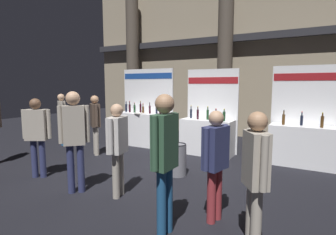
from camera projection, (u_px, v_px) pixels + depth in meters
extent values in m
plane|color=black|center=(162.00, 170.00, 6.18)|extent=(24.84, 24.84, 0.00)
cube|color=gray|center=(230.00, 49.00, 10.04)|extent=(12.42, 0.25, 6.52)
cube|color=#2D2D33|center=(228.00, 39.00, 9.74)|extent=(12.42, 0.20, 0.24)
cylinder|color=#51473D|center=(133.00, 64.00, 11.58)|extent=(0.53, 0.53, 5.68)
cylinder|color=#51473D|center=(225.00, 59.00, 9.55)|extent=(0.53, 0.53, 5.68)
cube|color=white|center=(142.00, 129.00, 8.61)|extent=(1.79, 0.60, 1.04)
cube|color=white|center=(148.00, 107.00, 8.81)|extent=(1.88, 0.04, 2.44)
cube|color=navy|center=(147.00, 76.00, 8.67)|extent=(1.83, 0.01, 0.18)
cylinder|color=black|center=(126.00, 108.00, 8.94)|extent=(0.07, 0.07, 0.26)
cylinder|color=black|center=(126.00, 103.00, 8.92)|extent=(0.03, 0.03, 0.07)
cylinder|color=black|center=(126.00, 102.00, 8.91)|extent=(0.03, 0.03, 0.02)
cylinder|color=black|center=(130.00, 108.00, 8.80)|extent=(0.07, 0.07, 0.25)
cylinder|color=black|center=(130.00, 103.00, 8.78)|extent=(0.03, 0.03, 0.09)
cylinder|color=red|center=(130.00, 101.00, 8.77)|extent=(0.03, 0.03, 0.02)
cylinder|color=#19381E|center=(135.00, 109.00, 8.72)|extent=(0.07, 0.07, 0.23)
cylinder|color=#19381E|center=(134.00, 104.00, 8.70)|extent=(0.03, 0.03, 0.07)
cylinder|color=red|center=(134.00, 103.00, 8.69)|extent=(0.03, 0.03, 0.02)
cylinder|color=black|center=(141.00, 108.00, 8.64)|extent=(0.06, 0.06, 0.28)
cylinder|color=black|center=(140.00, 103.00, 8.62)|extent=(0.03, 0.03, 0.08)
cylinder|color=gold|center=(140.00, 101.00, 8.61)|extent=(0.03, 0.03, 0.02)
cylinder|color=#472D14|center=(143.00, 110.00, 8.41)|extent=(0.07, 0.07, 0.22)
cylinder|color=#472D14|center=(143.00, 105.00, 8.39)|extent=(0.03, 0.03, 0.08)
cylinder|color=red|center=(143.00, 104.00, 8.39)|extent=(0.03, 0.03, 0.02)
cylinder|color=black|center=(150.00, 110.00, 8.41)|extent=(0.06, 0.06, 0.24)
cylinder|color=black|center=(150.00, 104.00, 8.39)|extent=(0.03, 0.03, 0.08)
cylinder|color=black|center=(150.00, 103.00, 8.38)|extent=(0.03, 0.03, 0.02)
cylinder|color=black|center=(157.00, 109.00, 8.34)|extent=(0.06, 0.06, 0.28)
cylinder|color=black|center=(157.00, 104.00, 8.32)|extent=(0.03, 0.03, 0.08)
cylinder|color=black|center=(157.00, 102.00, 8.32)|extent=(0.03, 0.03, 0.02)
cylinder|color=black|center=(160.00, 110.00, 8.13)|extent=(0.06, 0.06, 0.25)
cylinder|color=black|center=(160.00, 105.00, 8.12)|extent=(0.03, 0.03, 0.07)
cylinder|color=black|center=(160.00, 104.00, 8.11)|extent=(0.03, 0.03, 0.02)
cube|color=silver|center=(140.00, 113.00, 8.35)|extent=(0.27, 0.36, 0.02)
cube|color=white|center=(207.00, 137.00, 7.47)|extent=(1.44, 0.60, 0.98)
cube|color=white|center=(212.00, 111.00, 7.68)|extent=(1.51, 0.04, 2.38)
cube|color=maroon|center=(212.00, 80.00, 7.55)|extent=(1.47, 0.01, 0.18)
cylinder|color=black|center=(191.00, 114.00, 7.68)|extent=(0.06, 0.06, 0.26)
cylinder|color=black|center=(191.00, 108.00, 7.66)|extent=(0.03, 0.03, 0.09)
cylinder|color=gold|center=(191.00, 106.00, 7.66)|extent=(0.03, 0.03, 0.02)
cylinder|color=black|center=(198.00, 114.00, 7.45)|extent=(0.06, 0.06, 0.27)
cylinder|color=black|center=(198.00, 108.00, 7.43)|extent=(0.03, 0.03, 0.07)
cylinder|color=gold|center=(198.00, 107.00, 7.42)|extent=(0.03, 0.03, 0.02)
cylinder|color=#19381E|center=(208.00, 115.00, 7.40)|extent=(0.07, 0.07, 0.27)
cylinder|color=#19381E|center=(208.00, 108.00, 7.38)|extent=(0.03, 0.03, 0.08)
cylinder|color=gold|center=(208.00, 107.00, 7.37)|extent=(0.03, 0.03, 0.02)
cylinder|color=black|center=(216.00, 116.00, 7.26)|extent=(0.07, 0.07, 0.23)
cylinder|color=black|center=(216.00, 110.00, 7.24)|extent=(0.03, 0.03, 0.06)
cylinder|color=red|center=(216.00, 109.00, 7.24)|extent=(0.03, 0.03, 0.02)
cylinder|color=#19381E|center=(224.00, 116.00, 7.09)|extent=(0.07, 0.07, 0.25)
cylinder|color=#19381E|center=(224.00, 111.00, 7.07)|extent=(0.03, 0.03, 0.06)
cylinder|color=gold|center=(224.00, 109.00, 7.07)|extent=(0.03, 0.03, 0.02)
cube|color=white|center=(310.00, 147.00, 6.34)|extent=(1.81, 0.60, 0.97)
cube|color=white|center=(312.00, 115.00, 6.54)|extent=(1.90, 0.04, 2.41)
cube|color=maroon|center=(315.00, 77.00, 6.41)|extent=(1.84, 0.01, 0.18)
cylinder|color=#472D14|center=(283.00, 120.00, 6.53)|extent=(0.07, 0.07, 0.25)
cylinder|color=#472D14|center=(284.00, 113.00, 6.51)|extent=(0.03, 0.03, 0.09)
cylinder|color=black|center=(284.00, 111.00, 6.50)|extent=(0.03, 0.03, 0.02)
cylinder|color=black|center=(302.00, 120.00, 6.41)|extent=(0.06, 0.06, 0.24)
cylinder|color=black|center=(302.00, 114.00, 6.39)|extent=(0.03, 0.03, 0.08)
cylinder|color=red|center=(302.00, 112.00, 6.38)|extent=(0.03, 0.03, 0.02)
cylinder|color=#472D14|center=(322.00, 122.00, 6.07)|extent=(0.07, 0.07, 0.26)
cylinder|color=#472D14|center=(323.00, 115.00, 6.05)|extent=(0.03, 0.03, 0.07)
cylinder|color=gold|center=(323.00, 113.00, 6.05)|extent=(0.03, 0.03, 0.02)
cylinder|color=slate|center=(178.00, 160.00, 5.76)|extent=(0.37, 0.37, 0.67)
torus|color=black|center=(178.00, 144.00, 5.71)|extent=(0.37, 0.37, 0.02)
cylinder|color=#ADA393|center=(96.00, 141.00, 7.38)|extent=(0.12, 0.12, 0.79)
cylinder|color=#ADA393|center=(95.00, 140.00, 7.54)|extent=(0.12, 0.12, 0.79)
cube|color=#47382D|center=(95.00, 115.00, 7.37)|extent=(0.47, 0.43, 0.63)
sphere|color=tan|center=(95.00, 99.00, 7.32)|extent=(0.22, 0.22, 0.22)
cylinder|color=#47382D|center=(96.00, 115.00, 7.13)|extent=(0.08, 0.08, 0.60)
cylinder|color=#47382D|center=(94.00, 114.00, 7.61)|extent=(0.08, 0.08, 0.60)
cylinder|color=navy|center=(43.00, 159.00, 5.63)|extent=(0.12, 0.12, 0.80)
cylinder|color=navy|center=(34.00, 159.00, 5.63)|extent=(0.12, 0.12, 0.80)
cube|color=#ADA393|center=(36.00, 125.00, 5.54)|extent=(0.49, 0.41, 0.64)
sphere|color=brown|center=(35.00, 104.00, 5.49)|extent=(0.22, 0.22, 0.22)
cylinder|color=#ADA393|center=(49.00, 124.00, 5.53)|extent=(0.08, 0.08, 0.60)
cylinder|color=#ADA393|center=(24.00, 124.00, 5.54)|extent=(0.08, 0.08, 0.60)
cylinder|color=#ADA393|center=(116.00, 176.00, 4.59)|extent=(0.12, 0.12, 0.78)
cylinder|color=#ADA393|center=(120.00, 173.00, 4.75)|extent=(0.12, 0.12, 0.78)
cube|color=silver|center=(117.00, 135.00, 4.58)|extent=(0.31, 0.42, 0.62)
sphere|color=tan|center=(117.00, 110.00, 4.53)|extent=(0.22, 0.22, 0.22)
cylinder|color=silver|center=(111.00, 137.00, 4.36)|extent=(0.08, 0.08, 0.59)
cylinder|color=silver|center=(123.00, 132.00, 4.80)|extent=(0.08, 0.08, 0.59)
cylinder|color=#ADA393|center=(256.00, 223.00, 3.02)|extent=(0.12, 0.12, 0.80)
cylinder|color=#ADA393|center=(251.00, 217.00, 3.16)|extent=(0.12, 0.12, 0.80)
cube|color=#ADA393|center=(256.00, 159.00, 3.00)|extent=(0.36, 0.40, 0.63)
sphere|color=tan|center=(258.00, 121.00, 2.95)|extent=(0.22, 0.22, 0.22)
cylinder|color=#ADA393|center=(264.00, 164.00, 2.78)|extent=(0.08, 0.08, 0.60)
cylinder|color=#ADA393|center=(249.00, 153.00, 3.22)|extent=(0.08, 0.08, 0.60)
cylinder|color=navy|center=(161.00, 204.00, 3.40)|extent=(0.12, 0.12, 0.88)
cylinder|color=navy|center=(168.00, 199.00, 3.54)|extent=(0.12, 0.12, 0.88)
cube|color=#33563D|center=(165.00, 142.00, 3.37)|extent=(0.21, 0.37, 0.70)
sphere|color=tan|center=(165.00, 104.00, 3.31)|extent=(0.24, 0.24, 0.24)
cylinder|color=#33563D|center=(155.00, 144.00, 3.18)|extent=(0.08, 0.08, 0.67)
cylinder|color=#33563D|center=(174.00, 137.00, 3.57)|extent=(0.08, 0.08, 0.67)
cylinder|color=maroon|center=(218.00, 193.00, 3.88)|extent=(0.12, 0.12, 0.77)
cylinder|color=maroon|center=(211.00, 197.00, 3.76)|extent=(0.12, 0.12, 0.77)
cube|color=navy|center=(216.00, 148.00, 3.74)|extent=(0.30, 0.42, 0.61)
sphere|color=tan|center=(216.00, 118.00, 3.69)|extent=(0.21, 0.21, 0.21)
cylinder|color=navy|center=(224.00, 144.00, 3.91)|extent=(0.08, 0.08, 0.58)
cylinder|color=navy|center=(206.00, 150.00, 3.56)|extent=(0.08, 0.08, 0.58)
cylinder|color=navy|center=(81.00, 168.00, 4.86)|extent=(0.12, 0.12, 0.88)
cylinder|color=navy|center=(71.00, 169.00, 4.81)|extent=(0.12, 0.12, 0.88)
cube|color=#ADA393|center=(74.00, 125.00, 4.73)|extent=(0.40, 0.41, 0.70)
sphere|color=tan|center=(73.00, 98.00, 4.68)|extent=(0.24, 0.24, 0.24)
cylinder|color=#ADA393|center=(87.00, 124.00, 4.80)|extent=(0.08, 0.08, 0.66)
cylinder|color=#ADA393|center=(60.00, 125.00, 4.67)|extent=(0.08, 0.08, 0.66)
cylinder|color=navy|center=(63.00, 133.00, 8.69)|extent=(0.12, 0.12, 0.80)
cylinder|color=navy|center=(63.00, 133.00, 8.56)|extent=(0.12, 0.12, 0.80)
cube|color=#ADA393|center=(62.00, 111.00, 8.54)|extent=(0.38, 0.35, 0.63)
sphere|color=tan|center=(61.00, 97.00, 8.49)|extent=(0.22, 0.22, 0.22)
cylinder|color=#ADA393|center=(61.00, 110.00, 8.72)|extent=(0.08, 0.08, 0.60)
cylinder|color=#ADA393|center=(62.00, 111.00, 8.36)|extent=(0.08, 0.08, 0.60)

